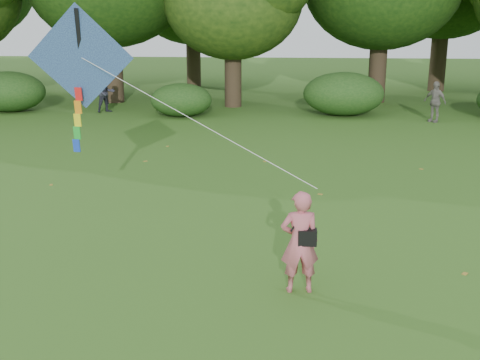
# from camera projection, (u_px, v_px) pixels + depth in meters

# --- Properties ---
(ground) EXTENTS (100.00, 100.00, 0.00)m
(ground) POSITION_uv_depth(u_px,v_px,m) (251.00, 307.00, 9.40)
(ground) COLOR #265114
(ground) RESTS_ON ground
(man_kite_flyer) EXTENTS (0.68, 0.49, 1.73)m
(man_kite_flyer) POSITION_uv_depth(u_px,v_px,m) (300.00, 242.00, 9.72)
(man_kite_flyer) COLOR #C75D6B
(man_kite_flyer) RESTS_ON ground
(bystander_left) EXTENTS (1.08, 1.04, 1.75)m
(bystander_left) POSITION_uv_depth(u_px,v_px,m) (106.00, 93.00, 26.86)
(bystander_left) COLOR #2A2A38
(bystander_left) RESTS_ON ground
(bystander_right) EXTENTS (0.99, 0.97, 1.67)m
(bystander_right) POSITION_uv_depth(u_px,v_px,m) (435.00, 102.00, 24.56)
(bystander_right) COLOR gray
(bystander_right) RESTS_ON ground
(crossbody_bag) EXTENTS (0.43, 0.20, 0.70)m
(crossbody_bag) POSITION_uv_depth(u_px,v_px,m) (307.00, 236.00, 9.65)
(crossbody_bag) COLOR black
(crossbody_bag) RESTS_ON ground
(flying_kite) EXTENTS (5.52, 2.77, 2.90)m
(flying_kite) POSITION_uv_depth(u_px,v_px,m) (81.00, 60.00, 11.58)
(flying_kite) COLOR #223796
(flying_kite) RESTS_ON ground
(shrub_band) EXTENTS (39.15, 3.22, 1.88)m
(shrub_band) POSITION_uv_depth(u_px,v_px,m) (258.00, 96.00, 26.09)
(shrub_band) COLOR #264919
(shrub_band) RESTS_ON ground
(fallen_leaves) EXTENTS (10.87, 13.81, 0.01)m
(fallen_leaves) POSITION_uv_depth(u_px,v_px,m) (279.00, 206.00, 14.23)
(fallen_leaves) COLOR olive
(fallen_leaves) RESTS_ON ground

